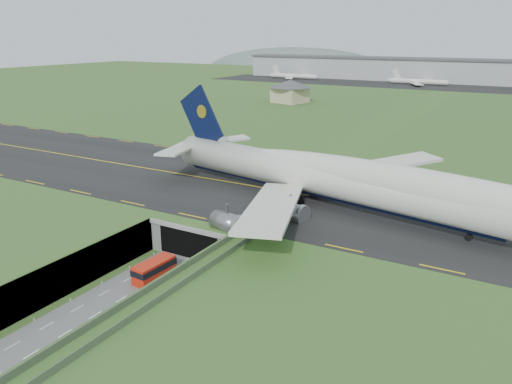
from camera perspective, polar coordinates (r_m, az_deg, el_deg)
The scene contains 10 objects.
ground at distance 81.15m, azimuth -11.12°, elevation -9.60°, with size 900.00×900.00×0.00m, color #365C25.
airfield_deck at distance 79.84m, azimuth -11.25°, elevation -7.69°, with size 800.00×800.00×6.00m, color gray.
trench_road at distance 76.34m, azimuth -14.84°, elevation -11.65°, with size 12.00×75.00×0.20m, color slate.
taxiway at distance 103.99m, azimuth 0.52°, elevation 0.51°, with size 800.00×44.00×0.18m, color black.
tunnel_portal at distance 91.81m, azimuth -4.47°, elevation -3.73°, with size 17.00×22.30×6.00m.
guideway at distance 59.90m, azimuth -15.37°, elevation -14.63°, with size 3.00×53.00×7.05m.
jumbo_jet at distance 89.98m, azimuth 10.95°, elevation 1.12°, with size 98.27×61.82×20.82m.
shuttle_tram at distance 79.98m, azimuth -11.54°, elevation -8.73°, with size 3.24×7.52×3.01m.
service_building at distance 236.76m, azimuth 3.93°, elevation 11.66°, with size 23.80×23.80×10.65m.
cargo_terminal at distance 357.26m, azimuth 22.41°, elevation 12.67°, with size 320.00×67.00×15.60m.
Camera 1 is at (48.49, -53.77, 36.64)m, focal length 35.00 mm.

